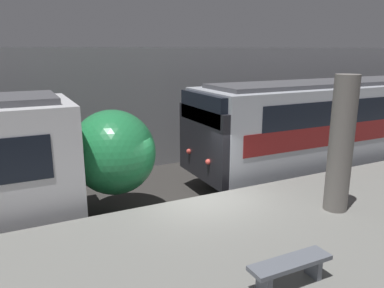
{
  "coord_description": "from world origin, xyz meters",
  "views": [
    {
      "loc": [
        -4.42,
        -8.37,
        4.89
      ],
      "look_at": [
        0.14,
        0.81,
        2.29
      ],
      "focal_mm": 35.0,
      "sensor_mm": 36.0,
      "label": 1
    }
  ],
  "objects": [
    {
      "name": "platform_bench",
      "position": [
        -0.5,
        -4.15,
        1.38
      ],
      "size": [
        1.5,
        0.4,
        0.45
      ],
      "color": "slate",
      "rests_on": "platform"
    },
    {
      "name": "support_pillar_near",
      "position": [
        2.58,
        -2.24,
        2.69
      ],
      "size": [
        0.57,
        0.57,
        3.3
      ],
      "color": "slate",
      "rests_on": "platform"
    },
    {
      "name": "station_rear_barrier",
      "position": [
        0.0,
        6.24,
        2.48
      ],
      "size": [
        50.0,
        0.15,
        4.97
      ],
      "color": "#939399",
      "rests_on": "ground"
    },
    {
      "name": "platform",
      "position": [
        0.0,
        -2.61,
        0.52
      ],
      "size": [
        40.0,
        5.21,
        1.04
      ],
      "color": "slate",
      "rests_on": "ground"
    },
    {
      "name": "ground_plane",
      "position": [
        0.0,
        0.0,
        0.0
      ],
      "size": [
        120.0,
        120.0,
        0.0
      ],
      "primitive_type": "plane",
      "color": "#33302D"
    }
  ]
}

